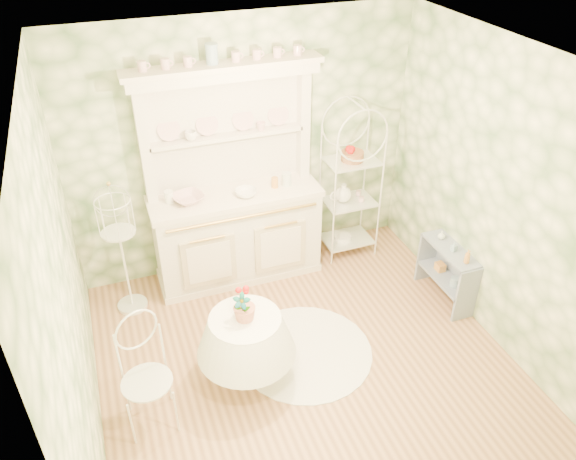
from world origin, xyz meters
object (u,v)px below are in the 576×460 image
object	(u,v)px
kitchen_dresser	(234,181)
birdcage_stand	(121,245)
floor_basket	(261,342)
round_table	(246,346)
side_shelf	(447,273)
cafe_chair	(148,385)
bakers_rack	(351,179)

from	to	relation	value
kitchen_dresser	birdcage_stand	bearing A→B (deg)	-171.77
kitchen_dresser	floor_basket	distance (m)	1.60
round_table	floor_basket	distance (m)	0.46
side_shelf	cafe_chair	bearing A→B (deg)	-164.89
round_table	birdcage_stand	world-z (taller)	birdcage_stand
floor_basket	birdcage_stand	bearing A→B (deg)	135.08
kitchen_dresser	cafe_chair	xyz separation A→B (m)	(-1.20, -1.66, -0.73)
round_table	cafe_chair	bearing A→B (deg)	-169.69
round_table	birdcage_stand	size ratio (longest dim) A/B	0.52
side_shelf	birdcage_stand	world-z (taller)	birdcage_stand
birdcage_stand	floor_basket	distance (m)	1.62
kitchen_dresser	round_table	distance (m)	1.71
cafe_chair	floor_basket	size ratio (longest dim) A/B	2.57
round_table	birdcage_stand	distance (m)	1.61
round_table	birdcage_stand	xyz separation A→B (m)	(-0.83, 1.33, 0.37)
floor_basket	round_table	bearing A→B (deg)	-125.91
side_shelf	floor_basket	bearing A→B (deg)	-172.29
round_table	cafe_chair	distance (m)	0.86
side_shelf	birdcage_stand	size ratio (longest dim) A/B	0.48
kitchen_dresser	bakers_rack	size ratio (longest dim) A/B	1.22
kitchen_dresser	bakers_rack	distance (m)	1.31
bakers_rack	side_shelf	world-z (taller)	bakers_rack
cafe_chair	birdcage_stand	xyz separation A→B (m)	(0.01, 1.49, 0.35)
floor_basket	bakers_rack	bearing A→B (deg)	40.13
kitchen_dresser	birdcage_stand	size ratio (longest dim) A/B	1.50
round_table	cafe_chair	size ratio (longest dim) A/B	0.96
side_shelf	birdcage_stand	xyz separation A→B (m)	(-3.06, 0.96, 0.45)
round_table	floor_basket	size ratio (longest dim) A/B	2.45
side_shelf	round_table	xyz separation A→B (m)	(-2.23, -0.37, 0.08)
birdcage_stand	kitchen_dresser	bearing A→B (deg)	8.23
cafe_chair	kitchen_dresser	bearing A→B (deg)	32.67
bakers_rack	cafe_chair	size ratio (longest dim) A/B	2.25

